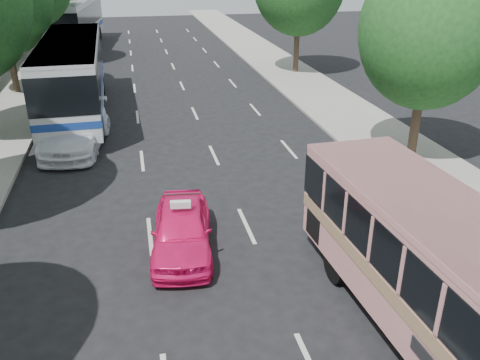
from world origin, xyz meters
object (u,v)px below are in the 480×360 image
object	(u,v)px
pink_bus	(453,275)
tour_coach_rear	(75,19)
tour_coach_front	(72,71)
white_pickup	(76,130)
pink_taxi	(182,229)

from	to	relation	value
pink_bus	tour_coach_rear	size ratio (longest dim) A/B	0.71
pink_bus	tour_coach_rear	world-z (taller)	tour_coach_rear
tour_coach_front	tour_coach_rear	bearing A→B (deg)	92.49
white_pickup	tour_coach_front	size ratio (longest dim) A/B	0.43
tour_coach_rear	pink_bus	bearing A→B (deg)	-70.58
pink_taxi	tour_coach_rear	xyz separation A→B (m)	(-5.26, 34.59, 1.71)
pink_bus	pink_taxi	xyz separation A→B (m)	(-4.80, 4.97, -1.20)
tour_coach_front	tour_coach_rear	xyz separation A→B (m)	(-1.46, 20.60, 0.14)
pink_taxi	tour_coach_rear	size ratio (longest dim) A/B	0.30
pink_bus	tour_coach_front	xyz separation A→B (m)	(-8.60, 18.96, 0.37)
pink_taxi	tour_coach_rear	distance (m)	35.03
pink_taxi	white_pickup	bearing A→B (deg)	118.11
pink_bus	white_pickup	size ratio (longest dim) A/B	1.75
pink_bus	tour_coach_front	size ratio (longest dim) A/B	0.76
tour_coach_front	pink_bus	bearing A→B (deg)	-67.17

